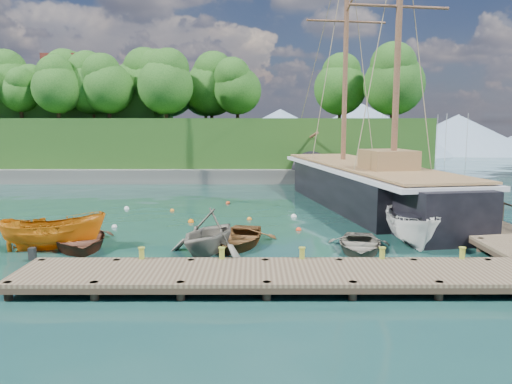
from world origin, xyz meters
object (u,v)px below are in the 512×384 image
rowboat_1 (209,253)px  schooner (364,188)px  motorboat_orange (55,250)px  cabin_boat_white (411,245)px  rowboat_3 (359,251)px  rowboat_0 (79,247)px  rowboat_2 (237,245)px

rowboat_1 → schooner: schooner is taller
motorboat_orange → cabin_boat_white: (16.25, 0.80, 0.00)m
rowboat_3 → cabin_boat_white: size_ratio=0.81×
rowboat_1 → motorboat_orange: size_ratio=0.87×
rowboat_3 → cabin_boat_white: (2.63, 1.04, 0.00)m
rowboat_0 → cabin_boat_white: size_ratio=1.01×
rowboat_2 → schooner: size_ratio=0.16×
rowboat_0 → motorboat_orange: bearing=-175.1°
rowboat_0 → cabin_boat_white: bearing=-21.6°
rowboat_3 → schooner: (2.77, 11.76, 1.22)m
rowboat_0 → rowboat_1: (6.05, -1.05, 0.00)m
rowboat_2 → rowboat_3: (5.46, -1.04, 0.00)m
motorboat_orange → schooner: schooner is taller
cabin_boat_white → rowboat_0: bearing=-178.3°
motorboat_orange → cabin_boat_white: 16.27m
rowboat_3 → schooner: size_ratio=0.14×
rowboat_0 → schooner: (15.48, 11.04, 1.22)m
motorboat_orange → rowboat_1: bearing=-107.2°
cabin_boat_white → schooner: schooner is taller
rowboat_2 → motorboat_orange: bearing=-163.0°
rowboat_2 → motorboat_orange: size_ratio=1.01×
rowboat_2 → rowboat_1: bearing=-119.7°
rowboat_0 → motorboat_orange: (-0.92, -0.48, 0.00)m
rowboat_2 → rowboat_3: 5.56m
motorboat_orange → cabin_boat_white: size_ratio=0.93×
rowboat_1 → rowboat_2: size_ratio=0.86×
cabin_boat_white → schooner: bearing=89.8°
rowboat_3 → motorboat_orange: size_ratio=0.88×
motorboat_orange → cabin_boat_white: cabin_boat_white is taller
schooner → cabin_boat_white: bearing=-100.6°
rowboat_0 → rowboat_2: (7.25, 0.32, 0.00)m
rowboat_0 → rowboat_1: bearing=-32.6°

